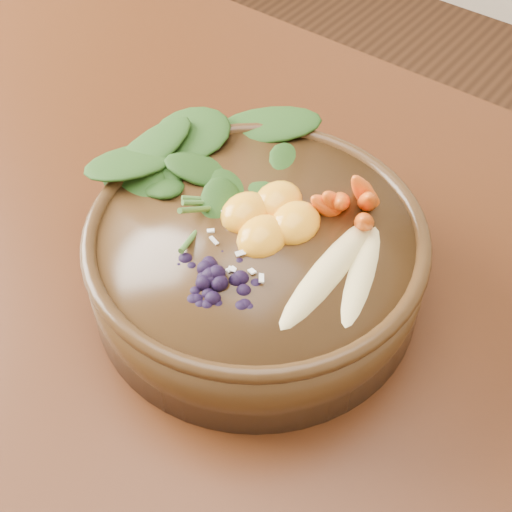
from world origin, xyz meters
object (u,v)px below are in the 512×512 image
at_px(carrot_cluster, 362,169).
at_px(dining_table, 181,294).
at_px(banana_halves, 346,261).
at_px(stoneware_bowl, 256,263).
at_px(kale_heap, 254,153).
at_px(blueberry_pile, 214,261).
at_px(mandarin_cluster, 270,207).

bearing_deg(carrot_cluster, dining_table, -154.65).
bearing_deg(banana_halves, stoneware_bowl, -177.26).
bearing_deg(stoneware_bowl, carrot_cluster, 58.53).
distance_m(dining_table, banana_halves, 0.29).
relative_size(dining_table, banana_halves, 8.61).
bearing_deg(stoneware_bowl, kale_heap, 129.09).
xyz_separation_m(dining_table, banana_halves, (0.21, 0.01, 0.20)).
bearing_deg(kale_heap, carrot_cluster, 12.74).
height_order(carrot_cluster, blueberry_pile, carrot_cluster).
height_order(banana_halves, mandarin_cluster, mandarin_cluster).
xyz_separation_m(carrot_cluster, blueberry_pile, (-0.05, -0.16, -0.02)).
height_order(dining_table, mandarin_cluster, mandarin_cluster).
xyz_separation_m(kale_heap, banana_halves, (0.15, -0.06, -0.01)).
bearing_deg(mandarin_cluster, carrot_cluster, 52.42).
relative_size(stoneware_bowl, banana_halves, 1.77).
relative_size(carrot_cluster, banana_halves, 0.49).
relative_size(dining_table, blueberry_pile, 10.54).
bearing_deg(kale_heap, blueberry_pile, -65.98).
bearing_deg(dining_table, carrot_cluster, 27.57).
xyz_separation_m(dining_table, stoneware_bowl, (0.11, -0.00, 0.14)).
xyz_separation_m(carrot_cluster, mandarin_cluster, (-0.05, -0.07, -0.03)).
xyz_separation_m(stoneware_bowl, mandarin_cluster, (0.00, 0.02, 0.06)).
distance_m(stoneware_bowl, kale_heap, 0.11).
height_order(dining_table, blueberry_pile, blueberry_pile).
xyz_separation_m(banana_halves, blueberry_pile, (-0.09, -0.08, 0.01)).
bearing_deg(blueberry_pile, dining_table, 149.99).
bearing_deg(carrot_cluster, mandarin_cluster, -129.81).
bearing_deg(mandarin_cluster, stoneware_bowl, -94.12).
height_order(stoneware_bowl, banana_halves, banana_halves).
bearing_deg(banana_halves, mandarin_cluster, 170.25).
xyz_separation_m(stoneware_bowl, blueberry_pile, (0.01, -0.07, 0.07)).
bearing_deg(stoneware_bowl, banana_halves, 4.97).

